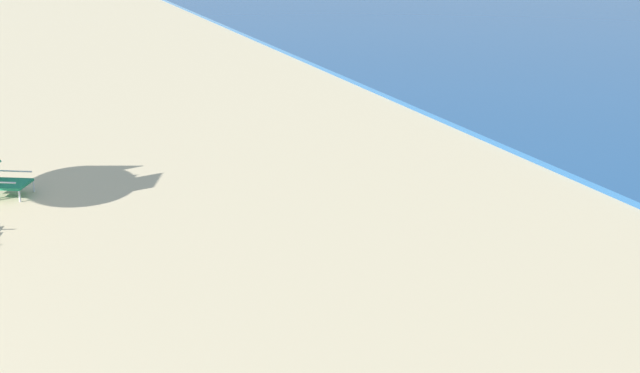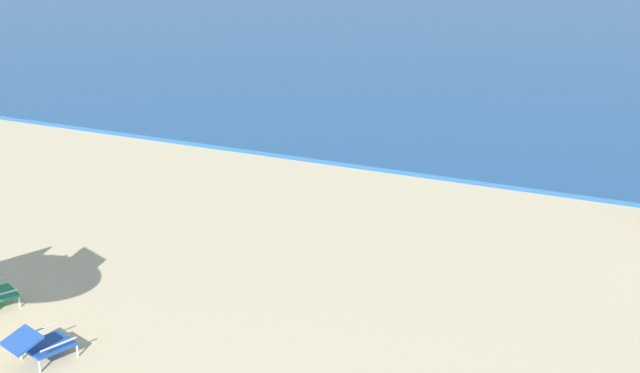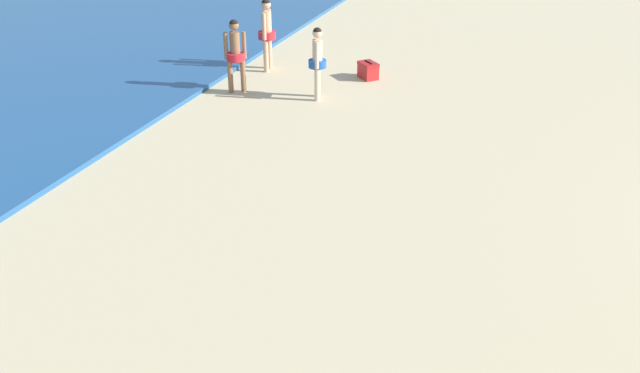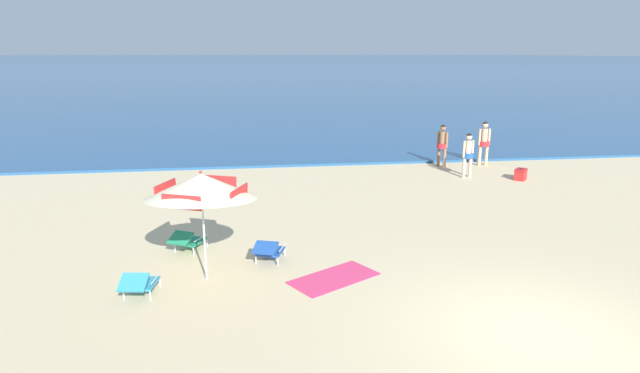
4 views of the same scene
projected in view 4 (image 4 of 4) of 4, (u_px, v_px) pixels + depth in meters
The scene contains 11 objects.
ground_plane at pixel (541, 336), 8.46m from camera, with size 800.00×800.00×0.00m, color #D1BA8E.
ocean_water at pixel (251, 58), 405.04m from camera, with size 800.00×800.00×0.10m, color #235184.
beach_umbrella_striped_main at pixel (201, 186), 10.11m from camera, with size 2.58×2.61×2.29m.
lounge_chair_under_umbrella at pixel (269, 250), 11.40m from camera, with size 0.79×0.99×0.50m.
lounge_chair_beside_umbrella at pixel (139, 283), 9.77m from camera, with size 0.67×0.96×0.52m.
lounge_chair_facing_sea at pixel (187, 240), 12.00m from camera, with size 0.88×1.02×0.51m.
person_standing_near_shore at pixel (468, 152), 18.97m from camera, with size 0.46×0.40×1.62m.
person_standing_beside at pixel (484, 140), 20.98m from camera, with size 0.52×0.43×1.77m.
person_wading_in at pixel (442, 143), 20.73m from camera, with size 0.41×0.44×1.68m.
cooler_box at pixel (521, 174), 18.77m from camera, with size 0.59×0.60×0.43m.
beach_towel at pixel (334, 278), 10.63m from camera, with size 0.90×1.80×0.01m, color #DB3866.
Camera 4 is at (-4.57, -7.04, 4.44)m, focal length 29.51 mm.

